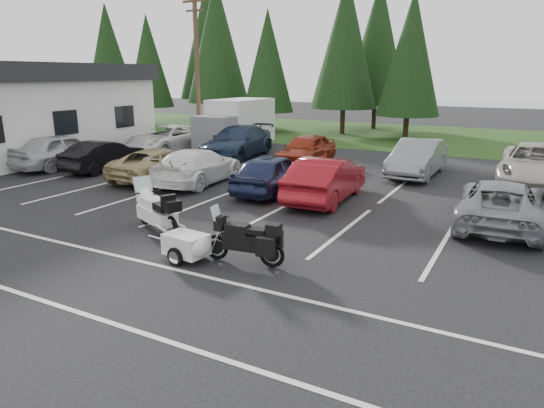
{
  "coord_description": "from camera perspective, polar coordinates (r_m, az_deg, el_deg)",
  "views": [
    {
      "loc": [
        7.67,
        -11.55,
        4.36
      ],
      "look_at": [
        1.7,
        -0.5,
        0.97
      ],
      "focal_mm": 32.0,
      "sensor_mm": 36.0,
      "label": 1
    }
  ],
  "objects": [
    {
      "name": "car_far_3",
      "position": [
        22.27,
        16.77,
        5.22
      ],
      "size": [
        1.78,
        4.83,
        1.58
      ],
      "primitive_type": "imported",
      "rotation": [
        0.0,
        0.0,
        -0.02
      ],
      "color": "slate",
      "rests_on": "ground"
    },
    {
      "name": "car_far_1",
      "position": [
        26.27,
        -4.12,
        7.3
      ],
      "size": [
        2.86,
        5.87,
        1.64
      ],
      "primitive_type": "imported",
      "rotation": [
        0.0,
        0.0,
        0.1
      ],
      "color": "#19273E",
      "rests_on": "ground"
    },
    {
      "name": "adventure_motorcycle",
      "position": [
        11.39,
        -3.41,
        -3.74
      ],
      "size": [
        2.35,
        1.09,
        1.38
      ],
      "primitive_type": null,
      "rotation": [
        0.0,
        0.0,
        0.14
      ],
      "color": "black",
      "rests_on": "ground"
    },
    {
      "name": "lake_water",
      "position": [
        66.8,
        25.59,
        9.89
      ],
      "size": [
        70.0,
        50.0,
        0.02
      ],
      "primitive_type": "cube",
      "color": "slate",
      "rests_on": "ground"
    },
    {
      "name": "car_near_2",
      "position": [
        21.01,
        -12.77,
        4.6
      ],
      "size": [
        2.42,
        4.94,
        1.35
      ],
      "primitive_type": "imported",
      "rotation": [
        0.0,
        0.0,
        3.1
      ],
      "color": "tan",
      "rests_on": "ground"
    },
    {
      "name": "car_near_5",
      "position": [
        17.18,
        6.39,
        2.94
      ],
      "size": [
        1.89,
        4.77,
        1.54
      ],
      "primitive_type": "imported",
      "rotation": [
        0.0,
        0.0,
        3.2
      ],
      "color": "maroon",
      "rests_on": "ground"
    },
    {
      "name": "car_near_6",
      "position": [
        15.71,
        25.28,
        0.08
      ],
      "size": [
        2.49,
        5.02,
        1.37
      ],
      "primitive_type": "imported",
      "rotation": [
        0.0,
        0.0,
        3.19
      ],
      "color": "gray",
      "rests_on": "ground"
    },
    {
      "name": "car_far_2",
      "position": [
        23.93,
        3.99,
        6.39
      ],
      "size": [
        1.82,
        4.47,
        1.52
      ],
      "primitive_type": "imported",
      "rotation": [
        0.0,
        0.0,
        -0.01
      ],
      "color": "maroon",
      "rests_on": "ground"
    },
    {
      "name": "conifer_1",
      "position": [
        44.21,
        -14.34,
        15.97
      ],
      "size": [
        3.96,
        3.96,
        9.22
      ],
      "color": "#332316",
      "rests_on": "ground"
    },
    {
      "name": "box_truck",
      "position": [
        28.85,
        -4.73,
        9.24
      ],
      "size": [
        2.4,
        5.6,
        2.9
      ],
      "primitive_type": null,
      "color": "silver",
      "rests_on": "ground"
    },
    {
      "name": "car_near_0",
      "position": [
        25.3,
        -23.35,
        5.82
      ],
      "size": [
        2.17,
        4.93,
        1.65
      ],
      "primitive_type": "imported",
      "rotation": [
        0.0,
        0.0,
        3.1
      ],
      "color": "silver",
      "rests_on": "ground"
    },
    {
      "name": "grass_strip",
      "position": [
        36.63,
        16.25,
        7.66
      ],
      "size": [
        80.0,
        16.0,
        0.01
      ],
      "primitive_type": "cube",
      "color": "#1C3611",
      "rests_on": "ground"
    },
    {
      "name": "conifer_5",
      "position": [
        34.05,
        16.05,
        16.66
      ],
      "size": [
        4.14,
        4.14,
        9.63
      ],
      "color": "#332316",
      "rests_on": "ground"
    },
    {
      "name": "stall_markings",
      "position": [
        16.17,
        -1.07,
        -0.55
      ],
      "size": [
        32.0,
        16.0,
        0.01
      ],
      "primitive_type": "cube",
      "color": "silver",
      "rests_on": "ground"
    },
    {
      "name": "conifer_back_b",
      "position": [
        40.83,
        12.36,
        18.14
      ],
      "size": [
        4.97,
        4.97,
        11.58
      ],
      "color": "#332316",
      "rests_on": "ground"
    },
    {
      "name": "car_near_1",
      "position": [
        23.85,
        -19.06,
        5.42
      ],
      "size": [
        1.48,
        4.22,
        1.39
      ],
      "primitive_type": "imported",
      "rotation": [
        0.0,
        0.0,
        3.14
      ],
      "color": "black",
      "rests_on": "ground"
    },
    {
      "name": "ground",
      "position": [
        14.54,
        -4.95,
        -2.43
      ],
      "size": [
        120.0,
        120.0,
        0.0
      ],
      "primitive_type": "plane",
      "color": "black",
      "rests_on": "ground"
    },
    {
      "name": "conifer_4",
      "position": [
        36.77,
        8.63,
        18.3
      ],
      "size": [
        4.8,
        4.8,
        11.17
      ],
      "color": "#332316",
      "rests_on": "ground"
    },
    {
      "name": "car_near_3",
      "position": [
        20.06,
        -8.69,
        4.43
      ],
      "size": [
        2.45,
        5.08,
        1.43
      ],
      "primitive_type": "imported",
      "rotation": [
        0.0,
        0.0,
        3.24
      ],
      "color": "white",
      "rests_on": "ground"
    },
    {
      "name": "conifer_3",
      "position": [
        37.64,
        -0.5,
        16.46
      ],
      "size": [
        3.87,
        3.87,
        9.02
      ],
      "color": "#332316",
      "rests_on": "ground"
    },
    {
      "name": "car_near_4",
      "position": [
        18.29,
        -0.04,
        3.66
      ],
      "size": [
        2.06,
        4.46,
        1.48
      ],
      "primitive_type": "imported",
      "rotation": [
        0.0,
        0.0,
        3.22
      ],
      "color": "#1C2446",
      "rests_on": "ground"
    },
    {
      "name": "touring_motorcycle",
      "position": [
        13.98,
        -13.44,
        -0.31
      ],
      "size": [
        2.81,
        1.84,
        1.5
      ],
      "primitive_type": null,
      "rotation": [
        0.0,
        0.0,
        -0.41
      ],
      "color": "white",
      "rests_on": "ground"
    },
    {
      "name": "conifer_0",
      "position": [
        49.35,
        -18.72,
        16.5
      ],
      "size": [
        4.58,
        4.58,
        10.66
      ],
      "color": "#332316",
      "rests_on": "ground"
    },
    {
      "name": "conifer_back_a",
      "position": [
        47.54,
        -7.65,
        18.37
      ],
      "size": [
        5.28,
        5.28,
        12.3
      ],
      "color": "#332316",
      "rests_on": "ground"
    },
    {
      "name": "conifer_2",
      "position": [
        41.8,
        -6.5,
        18.54
      ],
      "size": [
        5.1,
        5.1,
        11.89
      ],
      "color": "#332316",
      "rests_on": "ground"
    },
    {
      "name": "cargo_trailer",
      "position": [
        11.84,
        -10.05,
        -5.01
      ],
      "size": [
        1.55,
        0.99,
        0.68
      ],
      "primitive_type": null,
      "rotation": [
        0.0,
        0.0,
        -0.12
      ],
      "color": "white",
      "rests_on": "ground"
    },
    {
      "name": "car_far_4",
      "position": [
        22.23,
        28.67,
        4.06
      ],
      "size": [
        2.73,
        5.88,
        1.63
      ],
      "primitive_type": "imported",
      "rotation": [
        0.0,
        0.0,
        0.0
      ],
      "color": "#B1AAA2",
      "rests_on": "ground"
    },
    {
      "name": "car_far_0",
      "position": [
        28.46,
        -12.22,
        7.49
      ],
      "size": [
        2.7,
        5.58,
        1.53
      ],
      "primitive_type": "imported",
      "rotation": [
        0.0,
        0.0,
        -0.03
      ],
      "color": "white",
      "rests_on": "ground"
    },
    {
      "name": "utility_pole",
      "position": [
        29.45,
        -8.81,
        15.57
      ],
      "size": [
        1.6,
        0.26,
        9.0
      ],
      "color": "#473321",
      "rests_on": "ground"
    }
  ]
}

